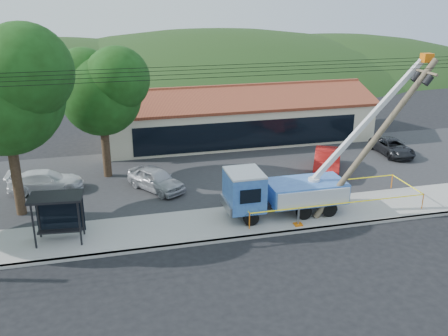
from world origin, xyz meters
TOP-DOWN VIEW (x-y plane):
  - ground at (0.00, 0.00)m, footprint 120.00×120.00m
  - curb at (0.00, 2.10)m, footprint 60.00×0.25m
  - sidewalk at (0.00, 4.00)m, footprint 60.00×4.00m
  - parking_lot at (0.00, 12.00)m, footprint 60.00×12.00m
  - strip_mall at (4.00, 19.98)m, footprint 22.50×8.53m
  - tree_west_near at (-12.00, 8.00)m, footprint 7.56×6.72m
  - tree_lot at (-7.00, 13.00)m, footprint 6.30×5.60m
  - hill_west at (-15.00, 55.00)m, footprint 78.40×56.00m
  - hill_center at (10.00, 55.00)m, footprint 89.60×64.00m
  - hill_east at (30.00, 55.00)m, footprint 72.80×52.00m
  - utility_truck at (2.49, 4.30)m, footprint 11.65×3.70m
  - leaning_pole at (7.61, 3.32)m, footprint 6.64×1.88m
  - bus_shelter at (-9.62, 4.11)m, footprint 2.73×1.83m
  - caution_tape at (5.35, 4.51)m, footprint 10.59×3.31m
  - car_silver at (-4.08, 9.69)m, footprint 3.79×4.51m
  - car_red at (7.89, 9.97)m, footprint 3.78×5.18m
  - car_white at (-10.87, 11.21)m, footprint 4.73×2.12m
  - car_dark at (14.50, 12.40)m, footprint 2.07×4.35m

SIDE VIEW (x-z plane):
  - ground at x=0.00m, z-range 0.00..0.00m
  - hill_west at x=-15.00m, z-range -14.00..14.00m
  - hill_center at x=10.00m, z-range -16.00..16.00m
  - hill_east at x=30.00m, z-range -13.00..13.00m
  - car_silver at x=-4.08m, z-range -0.73..0.73m
  - car_red at x=7.89m, z-range -0.81..0.81m
  - car_white at x=-10.87m, z-range -0.67..0.67m
  - car_dark at x=14.50m, z-range -0.60..0.60m
  - parking_lot at x=0.00m, z-range 0.00..0.10m
  - curb at x=0.00m, z-range 0.00..0.15m
  - sidewalk at x=0.00m, z-range 0.00..0.15m
  - caution_tape at x=5.35m, z-range 0.39..1.34m
  - utility_truck at x=2.49m, z-range -2.74..6.05m
  - strip_mall at x=4.00m, z-range -0.46..4.22m
  - bus_shelter at x=-9.62m, z-range 0.73..3.23m
  - leaning_pole at x=7.61m, z-range 0.48..9.23m
  - tree_lot at x=-7.00m, z-range 1.74..10.68m
  - tree_west_near at x=-12.00m, z-range 2.12..12.92m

